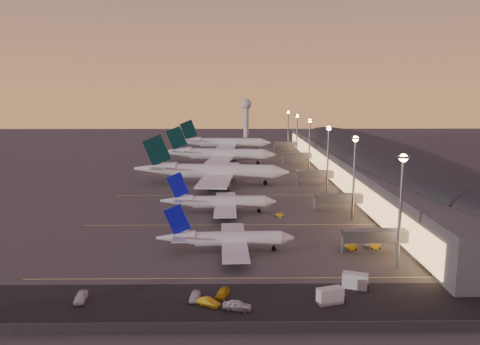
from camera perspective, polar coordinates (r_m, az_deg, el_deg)
name	(u,v)px	position (r m, az deg, el deg)	size (l,w,h in m)	color
ground	(235,220)	(144.21, -0.57, -5.84)	(700.00, 700.00, 0.00)	#474441
airliner_narrow_south	(226,239)	(116.47, -1.71, -8.10)	(34.16, 30.46, 12.23)	silver
airliner_narrow_north	(219,202)	(152.36, -2.60, -3.63)	(37.68, 33.53, 13.51)	silver
airliner_wide_near	(211,172)	(198.21, -3.54, 0.12)	(66.34, 60.68, 21.22)	silver
airliner_wide_mid	(217,154)	(253.89, -2.80, 2.25)	(63.93, 58.64, 20.45)	silver
airliner_wide_far	(223,143)	(309.53, -2.14, 3.65)	(64.31, 58.67, 20.58)	silver
terminal_building	(370,158)	(222.30, 15.53, 1.71)	(56.35, 255.00, 17.46)	#45454A
light_masts	(317,141)	(208.12, 9.35, 3.84)	(2.20, 217.20, 25.90)	slate
radar_tower	(246,111)	(399.28, 0.76, 7.46)	(9.00, 9.00, 32.50)	silver
service_lane	(236,301)	(91.59, -0.45, -15.41)	(260.00, 16.00, 0.01)	black
lane_markings	(235,192)	(183.02, -0.61, -2.43)	(90.00, 180.36, 0.00)	#D8C659
fence	(237,328)	(80.44, -0.41, -18.43)	(124.00, 0.12, 2.00)	#2D2D30
baggage_tug_a	(349,248)	(121.46, 13.13, -8.90)	(4.23, 2.36, 1.19)	gold
baggage_tug_b	(373,246)	(124.02, 15.88, -8.62)	(4.05, 1.86, 1.20)	gold
baggage_tug_c	(278,215)	(148.56, 4.69, -5.22)	(3.33, 1.63, 0.96)	gold
catering_truck_a	(357,281)	(99.23, 14.02, -12.76)	(5.84, 3.90, 3.07)	silver
catering_truck_b	(331,296)	(91.91, 11.08, -14.56)	(5.67, 3.53, 2.98)	silver
service_van_a	(81,297)	(96.04, -18.83, -14.16)	(2.04, 5.07, 1.73)	silver
service_van_b	(209,302)	(89.65, -3.84, -15.51)	(1.55, 4.43, 1.46)	gold
service_van_c	(195,296)	(92.13, -5.54, -14.78)	(1.80, 4.47, 1.52)	silver
service_van_d	(222,293)	(93.04, -2.16, -14.46)	(1.90, 4.73, 1.61)	gold
service_van_e	(237,305)	(88.02, -0.35, -15.88)	(2.10, 5.22, 1.78)	silver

